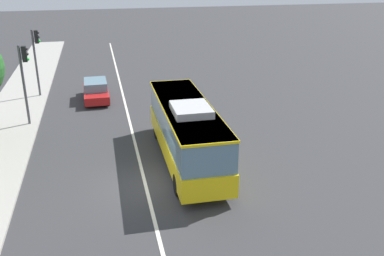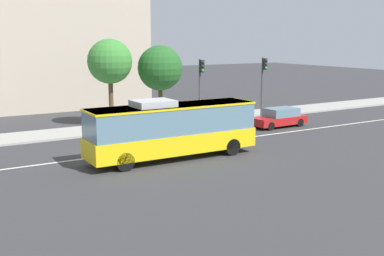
% 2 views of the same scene
% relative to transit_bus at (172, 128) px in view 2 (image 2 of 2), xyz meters
% --- Properties ---
extents(ground_plane, '(160.00, 160.00, 0.00)m').
position_rel_transit_bus_xyz_m(ground_plane, '(-2.26, 2.47, -1.81)').
color(ground_plane, '#333335').
extents(sidewalk_kerb, '(80.00, 3.76, 0.14)m').
position_rel_transit_bus_xyz_m(sidewalk_kerb, '(-2.26, 10.13, -1.74)').
color(sidewalk_kerb, '#9E9B93').
rests_on(sidewalk_kerb, ground_plane).
extents(lane_centre_line, '(76.00, 0.16, 0.01)m').
position_rel_transit_bus_xyz_m(lane_centre_line, '(-2.26, 2.47, -1.80)').
color(lane_centre_line, silver).
rests_on(lane_centre_line, ground_plane).
extents(transit_bus, '(10.01, 2.56, 3.46)m').
position_rel_transit_bus_xyz_m(transit_bus, '(0.00, 0.00, 0.00)').
color(transit_bus, yellow).
rests_on(transit_bus, ground_plane).
extents(sedan_red_behind, '(4.53, 1.89, 1.46)m').
position_rel_transit_bus_xyz_m(sedan_red_behind, '(11.97, 4.52, -1.09)').
color(sedan_red_behind, '#B21919').
rests_on(sedan_red_behind, ground_plane).
extents(traffic_light_near_corner, '(0.33, 0.62, 5.20)m').
position_rel_transit_bus_xyz_m(traffic_light_near_corner, '(7.30, 8.68, 1.75)').
color(traffic_light_near_corner, '#47474C').
rests_on(traffic_light_near_corner, ground_plane).
extents(traffic_light_mid_block, '(0.35, 0.62, 5.20)m').
position_rel_transit_bus_xyz_m(traffic_light_mid_block, '(13.64, 8.66, 1.75)').
color(traffic_light_mid_block, '#47474C').
rests_on(traffic_light_mid_block, ground_plane).
extents(street_tree_kerbside_left, '(3.65, 3.65, 6.27)m').
position_rel_transit_bus_xyz_m(street_tree_kerbside_left, '(4.93, 11.14, 2.62)').
color(street_tree_kerbside_left, '#4C3823').
rests_on(street_tree_kerbside_left, ground_plane).
extents(street_tree_kerbside_centre, '(3.46, 3.46, 6.80)m').
position_rel_transit_bus_xyz_m(street_tree_kerbside_centre, '(0.79, 11.50, 3.22)').
color(street_tree_kerbside_centre, '#4C3823').
rests_on(street_tree_kerbside_centre, ground_plane).
extents(office_block_background, '(22.63, 14.25, 13.60)m').
position_rel_transit_bus_xyz_m(office_block_background, '(-2.45, 27.65, 4.99)').
color(office_block_background, '#B7A893').
rests_on(office_block_background, ground_plane).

